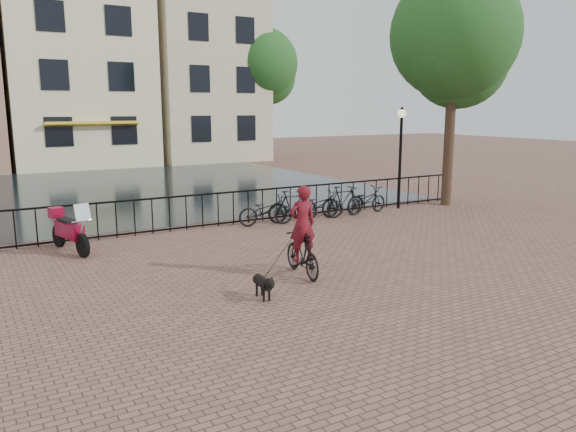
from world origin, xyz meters
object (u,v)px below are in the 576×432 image
lamp_post (401,141)px  motorcycle (69,226)px  dog (263,286)px  cyclist (302,236)px

lamp_post → motorcycle: (-11.06, -0.57, -1.71)m
motorcycle → dog: bearing=-79.0°
cyclist → dog: (-1.40, -0.88, -0.61)m
lamp_post → dog: (-8.56, -6.01, -2.13)m
motorcycle → cyclist: bearing=-63.1°
cyclist → dog: 1.76m
dog → motorcycle: 6.00m
cyclist → dog: bearing=39.0°
lamp_post → cyclist: bearing=-144.4°
lamp_post → motorcycle: bearing=-177.0°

